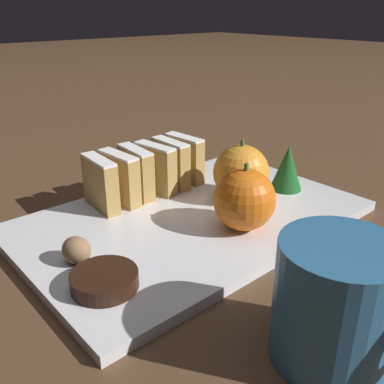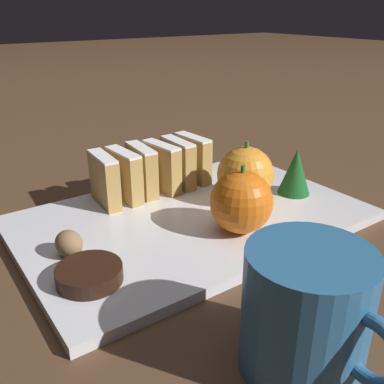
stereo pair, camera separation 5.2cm
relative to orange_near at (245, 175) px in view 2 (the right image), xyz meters
name	(u,v)px [view 2 (the right image)]	position (x,y,z in m)	size (l,w,h in m)	color
ground_plane	(192,223)	(-0.01, -0.08, -0.05)	(6.00, 6.00, 0.00)	#513823
serving_platter	(192,218)	(-0.01, -0.08, -0.04)	(0.27, 0.41, 0.01)	white
stollen_slice_front	(104,180)	(-0.10, -0.15, 0.00)	(0.07, 0.02, 0.07)	tan
stollen_slice_second	(124,175)	(-0.10, -0.13, 0.00)	(0.07, 0.02, 0.07)	tan
stollen_slice_third	(142,170)	(-0.10, -0.10, 0.00)	(0.07, 0.02, 0.07)	tan
stollen_slice_fourth	(162,167)	(-0.09, -0.07, 0.00)	(0.07, 0.03, 0.07)	tan
stollen_slice_fifth	(178,163)	(-0.10, -0.04, 0.00)	(0.07, 0.02, 0.07)	tan
stollen_slice_sixth	(193,158)	(-0.10, -0.01, 0.00)	(0.07, 0.02, 0.07)	tan
orange_near	(245,175)	(0.00, 0.00, 0.00)	(0.07, 0.07, 0.08)	orange
orange_far	(241,202)	(0.06, -0.06, 0.00)	(0.07, 0.07, 0.08)	orange
walnut	(69,243)	(0.00, -0.24, -0.02)	(0.03, 0.03, 0.03)	#8E6B47
chocolate_cookie	(89,274)	(0.05, -0.24, -0.03)	(0.06, 0.06, 0.02)	black
evergreen_sprig	(295,171)	(0.02, 0.07, -0.01)	(0.04, 0.04, 0.06)	#195623
coffee_mug	(307,313)	(0.23, -0.15, 0.00)	(0.12, 0.09, 0.10)	#2D6693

